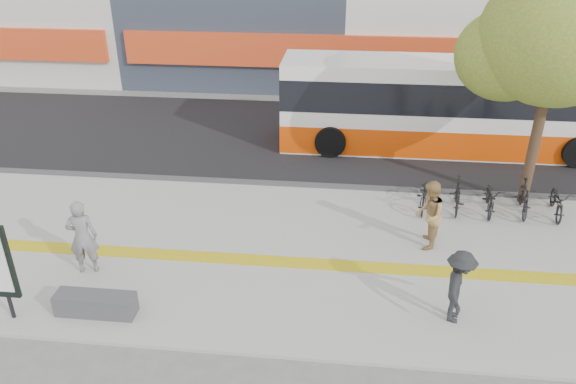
# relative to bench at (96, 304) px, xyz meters

# --- Properties ---
(ground) EXTENTS (120.00, 120.00, 0.00)m
(ground) POSITION_rel_bench_xyz_m (2.60, 1.20, -0.30)
(ground) COLOR #60615C
(ground) RESTS_ON ground
(sidewalk) EXTENTS (40.00, 7.00, 0.08)m
(sidewalk) POSITION_rel_bench_xyz_m (2.60, 2.70, -0.27)
(sidewalk) COLOR gray
(sidewalk) RESTS_ON ground
(tactile_strip) EXTENTS (40.00, 0.45, 0.01)m
(tactile_strip) POSITION_rel_bench_xyz_m (2.60, 2.20, -0.22)
(tactile_strip) COLOR gold
(tactile_strip) RESTS_ON sidewalk
(street) EXTENTS (40.00, 8.00, 0.06)m
(street) POSITION_rel_bench_xyz_m (2.60, 10.20, -0.28)
(street) COLOR black
(street) RESTS_ON ground
(curb) EXTENTS (40.00, 0.25, 0.14)m
(curb) POSITION_rel_bench_xyz_m (2.60, 6.20, -0.23)
(curb) COLOR #3E3E40
(curb) RESTS_ON ground
(bench) EXTENTS (1.60, 0.45, 0.45)m
(bench) POSITION_rel_bench_xyz_m (0.00, 0.00, 0.00)
(bench) COLOR #3E3E40
(bench) RESTS_ON sidewalk
(street_tree) EXTENTS (4.40, 3.80, 6.31)m
(street_tree) POSITION_rel_bench_xyz_m (9.78, 6.02, 4.21)
(street_tree) COLOR #322117
(street_tree) RESTS_ON sidewalk
(bus) EXTENTS (11.13, 2.64, 2.96)m
(bus) POSITION_rel_bench_xyz_m (8.22, 9.70, 1.15)
(bus) COLOR white
(bus) RESTS_ON street
(bicycle_row) EXTENTS (4.21, 1.60, 0.90)m
(bicycle_row) POSITION_rel_bench_xyz_m (8.73, 5.20, 0.19)
(bicycle_row) COLOR black
(bicycle_row) RESTS_ON sidewalk
(seated_woman) EXTENTS (0.73, 0.57, 1.76)m
(seated_woman) POSITION_rel_bench_xyz_m (-0.80, 1.40, 0.65)
(seated_woman) COLOR black
(seated_woman) RESTS_ON sidewalk
(pedestrian_tan) EXTENTS (0.78, 0.93, 1.70)m
(pedestrian_tan) POSITION_rel_bench_xyz_m (6.85, 3.26, 0.62)
(pedestrian_tan) COLOR #A17D4C
(pedestrian_tan) RESTS_ON sidewalk
(pedestrian_dark) EXTENTS (0.76, 1.10, 1.55)m
(pedestrian_dark) POSITION_rel_bench_xyz_m (7.10, 0.60, 0.55)
(pedestrian_dark) COLOR black
(pedestrian_dark) RESTS_ON sidewalk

